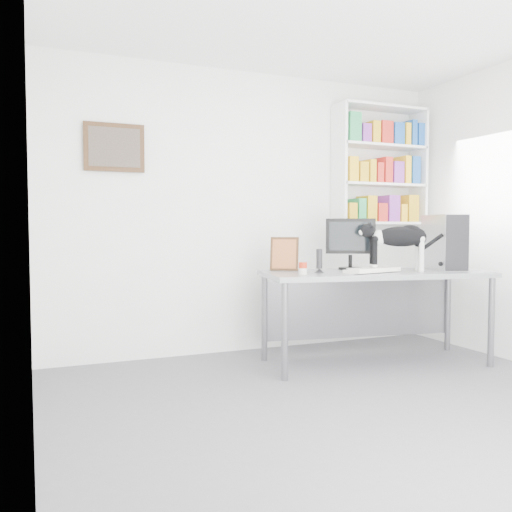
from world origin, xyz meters
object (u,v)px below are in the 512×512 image
object	(u,v)px
desk	(375,318)
cat	(399,248)
bookshelf	(380,166)
leaning_print	(284,253)
soup_can	(303,268)
keyboard	(372,270)
monitor	(350,244)
pc_tower	(444,242)
speaker	(319,260)

from	to	relation	value
desk	cat	size ratio (longest dim) A/B	2.93
bookshelf	leaning_print	bearing A→B (deg)	-162.22
leaning_print	soup_can	bearing A→B (deg)	-60.75
keyboard	cat	size ratio (longest dim) A/B	0.76
monitor	soup_can	distance (m)	0.74
monitor	soup_can	xyz separation A→B (m)	(-0.65, -0.30, -0.19)
monitor	keyboard	xyz separation A→B (m)	(-0.00, -0.35, -0.22)
pc_tower	soup_can	size ratio (longest dim) A/B	5.01
leaning_print	keyboard	bearing A→B (deg)	-3.62
bookshelf	monitor	bearing A→B (deg)	-142.81
speaker	cat	distance (m)	0.71
pc_tower	leaning_print	world-z (taller)	pc_tower
speaker	soup_can	size ratio (longest dim) A/B	2.11
desk	leaning_print	xyz separation A→B (m)	(-0.71, 0.37, 0.56)
soup_can	keyboard	bearing A→B (deg)	-4.76
bookshelf	keyboard	size ratio (longest dim) A/B	2.43
cat	keyboard	bearing A→B (deg)	-169.04
keyboard	desk	bearing A→B (deg)	28.19
speaker	soup_can	bearing A→B (deg)	-127.07
desk	monitor	size ratio (longest dim) A/B	4.12
bookshelf	speaker	size ratio (longest dim) A/B	5.88
pc_tower	bookshelf	bearing A→B (deg)	112.65
pc_tower	soup_can	world-z (taller)	pc_tower
monitor	desk	bearing A→B (deg)	-42.29
keyboard	speaker	world-z (taller)	speaker
speaker	soup_can	world-z (taller)	speaker
keyboard	bookshelf	bearing A→B (deg)	38.77
bookshelf	pc_tower	size ratio (longest dim) A/B	2.48
keyboard	leaning_print	world-z (taller)	leaning_print
leaning_print	cat	distance (m)	0.99
pc_tower	leaning_print	distance (m)	1.48
leaning_print	cat	xyz separation A→B (m)	(0.86, -0.49, 0.05)
leaning_print	cat	world-z (taller)	cat
monitor	speaker	size ratio (longest dim) A/B	2.26
leaning_print	cat	size ratio (longest dim) A/B	0.47
keyboard	cat	world-z (taller)	cat
bookshelf	pc_tower	bearing A→B (deg)	-83.35
bookshelf	soup_can	xyz separation A→B (m)	(-1.34, -0.83, -0.98)
monitor	cat	bearing A→B (deg)	-28.65
bookshelf	speaker	bearing A→B (deg)	-147.16
bookshelf	cat	xyz separation A→B (m)	(-0.45, -0.91, -0.83)
soup_can	cat	size ratio (longest dim) A/B	0.15
keyboard	pc_tower	size ratio (longest dim) A/B	1.02
cat	monitor	bearing A→B (deg)	140.51
bookshelf	soup_can	world-z (taller)	bookshelf
desk	cat	world-z (taller)	cat
monitor	speaker	bearing A→B (deg)	-126.39
leaning_print	pc_tower	bearing A→B (deg)	16.10
keyboard	leaning_print	xyz separation A→B (m)	(-0.61, 0.46, 0.14)
speaker	leaning_print	size ratio (longest dim) A/B	0.68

